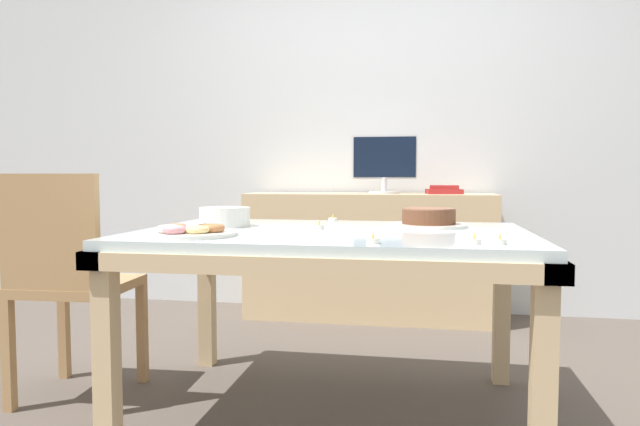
{
  "coord_description": "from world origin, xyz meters",
  "views": [
    {
      "loc": [
        0.34,
        -2.17,
        0.93
      ],
      "look_at": [
        -0.07,
        0.1,
        0.78
      ],
      "focal_mm": 32.0,
      "sensor_mm": 36.0,
      "label": 1
    }
  ],
  "objects_px": {
    "tealight_near_cakes": "(373,240)",
    "book_stack": "(444,190)",
    "plate_stack": "(225,217)",
    "pastry_platter": "(191,231)",
    "tealight_centre": "(474,241)",
    "tealight_near_front": "(333,219)",
    "cake_chocolate_round": "(429,219)",
    "tealight_left_edge": "(500,241)",
    "computer_monitor": "(384,164)",
    "tealight_right_edge": "(319,227)",
    "chair": "(68,276)"
  },
  "relations": [
    {
      "from": "plate_stack",
      "to": "tealight_right_edge",
      "type": "distance_m",
      "value": 0.41
    },
    {
      "from": "pastry_platter",
      "to": "plate_stack",
      "type": "relative_size",
      "value": 1.57
    },
    {
      "from": "tealight_centre",
      "to": "tealight_near_front",
      "type": "bearing_deg",
      "value": 125.26
    },
    {
      "from": "computer_monitor",
      "to": "book_stack",
      "type": "distance_m",
      "value": 0.41
    },
    {
      "from": "pastry_platter",
      "to": "tealight_near_front",
      "type": "xyz_separation_m",
      "value": [
        0.39,
        0.73,
        -0.01
      ]
    },
    {
      "from": "chair",
      "to": "plate_stack",
      "type": "height_order",
      "value": "chair"
    },
    {
      "from": "book_stack",
      "to": "pastry_platter",
      "type": "height_order",
      "value": "book_stack"
    },
    {
      "from": "tealight_near_front",
      "to": "book_stack",
      "type": "bearing_deg",
      "value": 63.86
    },
    {
      "from": "cake_chocolate_round",
      "to": "plate_stack",
      "type": "height_order",
      "value": "plate_stack"
    },
    {
      "from": "pastry_platter",
      "to": "tealight_centre",
      "type": "relative_size",
      "value": 8.22
    },
    {
      "from": "book_stack",
      "to": "tealight_right_edge",
      "type": "bearing_deg",
      "value": -109.62
    },
    {
      "from": "tealight_centre",
      "to": "plate_stack",
      "type": "bearing_deg",
      "value": 154.75
    },
    {
      "from": "computer_monitor",
      "to": "tealight_centre",
      "type": "relative_size",
      "value": 10.6
    },
    {
      "from": "tealight_left_edge",
      "to": "tealight_right_edge",
      "type": "bearing_deg",
      "value": 147.79
    },
    {
      "from": "tealight_right_edge",
      "to": "tealight_left_edge",
      "type": "xyz_separation_m",
      "value": [
        0.64,
        -0.4,
        0.0
      ]
    },
    {
      "from": "tealight_right_edge",
      "to": "tealight_left_edge",
      "type": "distance_m",
      "value": 0.75
    },
    {
      "from": "tealight_near_cakes",
      "to": "chair",
      "type": "bearing_deg",
      "value": 166.04
    },
    {
      "from": "chair",
      "to": "tealight_left_edge",
      "type": "relative_size",
      "value": 23.5
    },
    {
      "from": "computer_monitor",
      "to": "tealight_near_cakes",
      "type": "relative_size",
      "value": 10.6
    },
    {
      "from": "cake_chocolate_round",
      "to": "tealight_left_edge",
      "type": "bearing_deg",
      "value": -70.38
    },
    {
      "from": "tealight_left_edge",
      "to": "tealight_near_cakes",
      "type": "bearing_deg",
      "value": -172.99
    },
    {
      "from": "tealight_near_cakes",
      "to": "tealight_left_edge",
      "type": "relative_size",
      "value": 1.0
    },
    {
      "from": "computer_monitor",
      "to": "chair",
      "type": "bearing_deg",
      "value": -125.66
    },
    {
      "from": "pastry_platter",
      "to": "tealight_right_edge",
      "type": "height_order",
      "value": "pastry_platter"
    },
    {
      "from": "tealight_centre",
      "to": "pastry_platter",
      "type": "bearing_deg",
      "value": 175.36
    },
    {
      "from": "pastry_platter",
      "to": "tealight_right_edge",
      "type": "relative_size",
      "value": 8.22
    },
    {
      "from": "tealight_near_cakes",
      "to": "book_stack",
      "type": "bearing_deg",
      "value": 81.76
    },
    {
      "from": "tealight_near_front",
      "to": "tealight_left_edge",
      "type": "bearing_deg",
      "value": -51.01
    },
    {
      "from": "tealight_right_edge",
      "to": "tealight_near_front",
      "type": "bearing_deg",
      "value": 91.12
    },
    {
      "from": "chair",
      "to": "tealight_left_edge",
      "type": "xyz_separation_m",
      "value": [
        1.65,
        -0.27,
        0.21
      ]
    },
    {
      "from": "chair",
      "to": "tealight_centre",
      "type": "bearing_deg",
      "value": -9.9
    },
    {
      "from": "pastry_platter",
      "to": "tealight_left_edge",
      "type": "bearing_deg",
      "value": -3.89
    },
    {
      "from": "pastry_platter",
      "to": "tealight_left_edge",
      "type": "distance_m",
      "value": 1.04
    },
    {
      "from": "book_stack",
      "to": "chair",
      "type": "bearing_deg",
      "value": -133.49
    },
    {
      "from": "tealight_near_cakes",
      "to": "tealight_right_edge",
      "type": "distance_m",
      "value": 0.52
    },
    {
      "from": "cake_chocolate_round",
      "to": "tealight_left_edge",
      "type": "distance_m",
      "value": 0.62
    },
    {
      "from": "chair",
      "to": "tealight_near_cakes",
      "type": "height_order",
      "value": "chair"
    },
    {
      "from": "tealight_near_front",
      "to": "chair",
      "type": "bearing_deg",
      "value": -152.3
    },
    {
      "from": "chair",
      "to": "cake_chocolate_round",
      "type": "xyz_separation_m",
      "value": [
        1.44,
        0.32,
        0.23
      ]
    },
    {
      "from": "chair",
      "to": "tealight_near_cakes",
      "type": "bearing_deg",
      "value": -13.96
    },
    {
      "from": "book_stack",
      "to": "plate_stack",
      "type": "distance_m",
      "value": 1.73
    },
    {
      "from": "tealight_near_cakes",
      "to": "tealight_centre",
      "type": "bearing_deg",
      "value": 7.36
    },
    {
      "from": "computer_monitor",
      "to": "book_stack",
      "type": "xyz_separation_m",
      "value": [
        0.38,
        0.0,
        -0.16
      ]
    },
    {
      "from": "pastry_platter",
      "to": "tealight_near_cakes",
      "type": "bearing_deg",
      "value": -10.26
    },
    {
      "from": "book_stack",
      "to": "pastry_platter",
      "type": "distance_m",
      "value": 2.06
    },
    {
      "from": "book_stack",
      "to": "tealight_right_edge",
      "type": "height_order",
      "value": "book_stack"
    },
    {
      "from": "computer_monitor",
      "to": "tealight_right_edge",
      "type": "height_order",
      "value": "computer_monitor"
    },
    {
      "from": "book_stack",
      "to": "pastry_platter",
      "type": "bearing_deg",
      "value": -116.98
    },
    {
      "from": "computer_monitor",
      "to": "cake_chocolate_round",
      "type": "bearing_deg",
      "value": -78.3
    },
    {
      "from": "book_stack",
      "to": "plate_stack",
      "type": "height_order",
      "value": "book_stack"
    }
  ]
}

